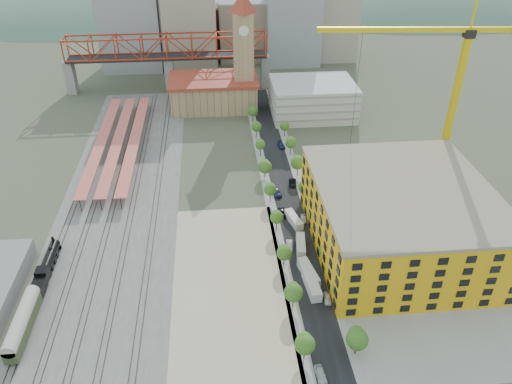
{
  "coord_description": "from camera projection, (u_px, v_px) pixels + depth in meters",
  "views": [
    {
      "loc": [
        -6.2,
        -123.55,
        86.2
      ],
      "look_at": [
        5.14,
        -4.73,
        10.0
      ],
      "focal_mm": 35.0,
      "sensor_mm": 36.0,
      "label": 1
    }
  ],
  "objects": [
    {
      "name": "car_0",
      "position": [
        321.0,
        375.0,
        100.81
      ],
      "size": [
        2.24,
        4.82,
        1.6
      ],
      "primitive_type": "imported",
      "rotation": [
        0.0,
        0.0,
        0.08
      ],
      "color": "beige",
      "rests_on": "ground"
    },
    {
      "name": "coach",
      "position": [
        22.0,
        323.0,
        109.34
      ],
      "size": [
        3.19,
        18.52,
        5.81
      ],
      "color": "#2E3A1F",
      "rests_on": "ground"
    },
    {
      "name": "site_trailer_a",
      "position": [
        312.0,
        285.0,
        122.06
      ],
      "size": [
        3.38,
        10.17,
        2.74
      ],
      "primitive_type": "cube",
      "rotation": [
        0.0,
        0.0,
        0.08
      ],
      "color": "silver",
      "rests_on": "ground"
    },
    {
      "name": "car_2",
      "position": [
        281.0,
        213.0,
        148.97
      ],
      "size": [
        3.19,
        5.56,
        1.46
      ],
      "primitive_type": "imported",
      "rotation": [
        0.0,
        0.0,
        -0.15
      ],
      "color": "black",
      "rests_on": "ground"
    },
    {
      "name": "car_7",
      "position": [
        281.0,
        145.0,
        186.12
      ],
      "size": [
        2.73,
        5.45,
        1.52
      ],
      "primitive_type": "imported",
      "rotation": [
        0.0,
        0.0,
        0.12
      ],
      "color": "#1B2350",
      "rests_on": "ground"
    },
    {
      "name": "construction_pad",
      "position": [
        405.0,
        245.0,
        137.35
      ],
      "size": [
        50.0,
        90.0,
        0.06
      ],
      "primitive_type": "cube",
      "color": "gray",
      "rests_on": "ground"
    },
    {
      "name": "platform_canopies",
      "position": [
        118.0,
        140.0,
        182.87
      ],
      "size": [
        16.0,
        80.0,
        4.12
      ],
      "color": "#D76352",
      "rests_on": "ground"
    },
    {
      "name": "dirt_lot",
      "position": [
        230.0,
        285.0,
        123.78
      ],
      "size": [
        28.0,
        67.0,
        0.06
      ],
      "primitive_type": "cube",
      "color": "tan",
      "rests_on": "ground"
    },
    {
      "name": "rail_tracks",
      "position": [
        118.0,
        188.0,
        162.12
      ],
      "size": [
        26.56,
        160.0,
        0.18
      ],
      "color": "#382B23",
      "rests_on": "ground"
    },
    {
      "name": "tower_crane",
      "position": [
        445.0,
        80.0,
        141.61
      ],
      "size": [
        55.8,
        7.13,
        59.64
      ],
      "color": "yellow",
      "rests_on": "ground"
    },
    {
      "name": "locomotive",
      "position": [
        47.0,
        267.0,
        126.38
      ],
      "size": [
        2.88,
        22.23,
        5.56
      ],
      "color": "black",
      "rests_on": "ground"
    },
    {
      "name": "distant_hills",
      "position": [
        274.0,
        110.0,
        415.12
      ],
      "size": [
        647.0,
        264.0,
        227.0
      ],
      "color": "#4C6B59",
      "rests_on": "ground"
    },
    {
      "name": "clock_tower",
      "position": [
        243.0,
        42.0,
        202.86
      ],
      "size": [
        12.0,
        12.0,
        52.0
      ],
      "color": "tan",
      "rests_on": "ground"
    },
    {
      "name": "construction_building",
      "position": [
        400.0,
        218.0,
        132.06
      ],
      "size": [
        44.6,
        50.6,
        18.8
      ],
      "color": "yellow",
      "rests_on": "ground"
    },
    {
      "name": "truss_bridge",
      "position": [
        167.0,
        50.0,
        226.49
      ],
      "size": [
        94.0,
        9.6,
        25.6
      ],
      "color": "gray",
      "rests_on": "ground"
    },
    {
      "name": "car_5",
      "position": [
        303.0,
        219.0,
        146.62
      ],
      "size": [
        1.61,
        4.16,
        1.35
      ],
      "primitive_type": "imported",
      "rotation": [
        0.0,
        0.0,
        -0.05
      ],
      "color": "#A1A1A7",
      "rests_on": "ground"
    },
    {
      "name": "site_trailer_b",
      "position": [
        308.0,
        273.0,
        125.74
      ],
      "size": [
        4.4,
        10.07,
        2.67
      ],
      "primitive_type": "cube",
      "rotation": [
        0.0,
        0.0,
        0.19
      ],
      "color": "silver",
      "rests_on": "ground"
    },
    {
      "name": "ground",
      "position": [
        238.0,
        212.0,
        150.55
      ],
      "size": [
        400.0,
        400.0,
        0.0
      ],
      "primitive_type": "plane",
      "color": "#474C38",
      "rests_on": "ground"
    },
    {
      "name": "ballast_strip",
      "position": [
        124.0,
        188.0,
        162.33
      ],
      "size": [
        36.0,
        165.0,
        0.06
      ],
      "primitive_type": "cube",
      "color": "#605E59",
      "rests_on": "ground"
    },
    {
      "name": "street_trees",
      "position": [
        288.0,
        200.0,
        156.02
      ],
      "size": [
        15.4,
        124.4,
        8.0
      ],
      "color": "#345D1C",
      "rests_on": "ground"
    },
    {
      "name": "car_6",
      "position": [
        293.0,
        183.0,
        163.54
      ],
      "size": [
        2.96,
        5.3,
        1.4
      ],
      "primitive_type": "imported",
      "rotation": [
        0.0,
        0.0,
        -0.13
      ],
      "color": "black",
      "rests_on": "ground"
    },
    {
      "name": "car_1",
      "position": [
        289.0,
        245.0,
        135.94
      ],
      "size": [
        2.07,
        4.62,
        1.47
      ],
      "primitive_type": "imported",
      "rotation": [
        0.0,
        0.0,
        -0.12
      ],
      "color": "#AAA9AE",
      "rests_on": "ground"
    },
    {
      "name": "station_hall",
      "position": [
        214.0,
        92.0,
        215.36
      ],
      "size": [
        38.0,
        24.0,
        13.1
      ],
      "color": "tan",
      "rests_on": "ground"
    },
    {
      "name": "car_4",
      "position": [
        327.0,
        299.0,
        118.97
      ],
      "size": [
        1.99,
        4.3,
        1.43
      ],
      "primitive_type": "imported",
      "rotation": [
        0.0,
        0.0,
        -0.07
      ],
      "color": "silver",
      "rests_on": "ground"
    },
    {
      "name": "car_3",
      "position": [
        277.0,
        192.0,
        158.51
      ],
      "size": [
        3.12,
        5.8,
        1.6
      ],
      "primitive_type": "imported",
      "rotation": [
        0.0,
        0.0,
        0.17
      ],
      "color": "navy",
      "rests_on": "ground"
    },
    {
      "name": "skyline",
      "position": [
        234.0,
        19.0,
        258.28
      ],
      "size": [
        133.0,
        46.0,
        60.0
      ],
      "color": "#9EA0A3",
      "rests_on": "ground"
    },
    {
      "name": "street_asphalt",
      "position": [
        283.0,
        184.0,
        164.4
      ],
      "size": [
        12.0,
        170.0,
        0.06
      ],
      "primitive_type": "cube",
      "color": "black",
      "rests_on": "ground"
    },
    {
      "name": "sidewalk_east",
      "position": [
        300.0,
        183.0,
        164.84
      ],
      "size": [
        3.0,
        170.0,
        0.04
      ],
      "primitive_type": "cube",
      "color": "gray",
      "rests_on": "ground"
    },
    {
      "name": "parking_garage",
      "position": [
        312.0,
        99.0,
        208.39
      ],
      "size": [
        34.0,
        26.0,
        14.0
      ],
      "primitive_type": "cube",
      "color": "silver",
      "rests_on": "ground"
    },
    {
      "name": "site_trailer_c",
      "position": [
        301.0,
        245.0,
        135.35
      ],
      "size": [
        3.44,
        9.05,
        2.42
      ],
      "primitive_type": "cube",
      "rotation": [
        0.0,
        0.0,
        -0.13
      ],
      "color": "silver",
      "rests_on": "ground"
    },
    {
      "name": "site_trailer_d",
      "position": [
        294.0,
        220.0,
        145.38
      ],
      "size": [
        4.46,
        8.99,
        2.38
      ],
      "primitive_type": "cube",
      "rotation": [
        0.0,
        0.0,
        0.26
      ],
      "color": "silver",
      "rests_on": "ground"
    },
    {
      "name": "sidewalk_west",
      "position": [
        267.0,
        185.0,
        163.96
      ],
      "size": [
        3.0,
        170.0,
        0.04
      ],
      "primitive_type": "cube",
      "color": "gray",
      "rests_on": "ground"
    }
  ]
}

